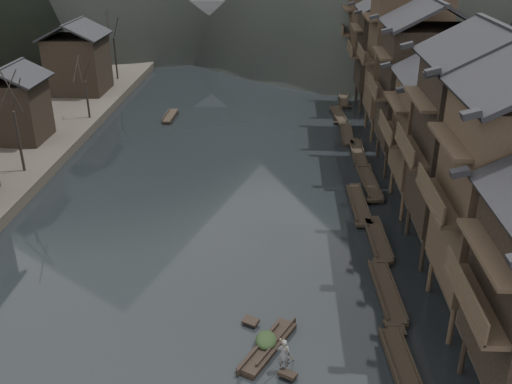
{
  "coord_description": "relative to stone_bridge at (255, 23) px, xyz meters",
  "views": [
    {
      "loc": [
        5.22,
        -27.81,
        20.05
      ],
      "look_at": [
        3.33,
        9.63,
        2.5
      ],
      "focal_mm": 40.0,
      "sensor_mm": 36.0,
      "label": 1
    }
  ],
  "objects": [
    {
      "name": "water",
      "position": [
        0.0,
        -72.0,
        -5.11
      ],
      "size": [
        300.0,
        300.0,
        0.0
      ],
      "primitive_type": "plane",
      "color": "black",
      "rests_on": "ground"
    },
    {
      "name": "stilt_houses",
      "position": [
        17.28,
        -52.3,
        3.95
      ],
      "size": [
        9.0,
        67.6,
        17.07
      ],
      "color": "black",
      "rests_on": "ground"
    },
    {
      "name": "bare_trees",
      "position": [
        -17.0,
        -49.71,
        1.33
      ],
      "size": [
        3.91,
        61.47,
        7.81
      ],
      "color": "black",
      "rests_on": "left_bank"
    },
    {
      "name": "moored_sampans",
      "position": [
        11.93,
        -53.92,
        -4.91
      ],
      "size": [
        2.99,
        54.28,
        0.47
      ],
      "color": "black",
      "rests_on": "water"
    },
    {
      "name": "midriver_boats",
      "position": [
        -1.28,
        -15.81,
        -4.91
      ],
      "size": [
        16.45,
        46.23,
        0.45
      ],
      "color": "black",
      "rests_on": "water"
    },
    {
      "name": "stone_bridge",
      "position": [
        0.0,
        0.0,
        0.0
      ],
      "size": [
        40.0,
        6.0,
        9.0
      ],
      "color": "#4C4C4F",
      "rests_on": "ground"
    },
    {
      "name": "hero_sampan",
      "position": [
        4.66,
        -76.37,
        -4.91
      ],
      "size": [
        3.09,
        4.93,
        0.44
      ],
      "color": "black",
      "rests_on": "water"
    },
    {
      "name": "cargo_heap",
      "position": [
        4.55,
        -76.17,
        -4.34
      ],
      "size": [
        1.12,
        1.47,
        0.67
      ],
      "primitive_type": "ellipsoid",
      "color": "black",
      "rests_on": "hero_sampan"
    },
    {
      "name": "boatman",
      "position": [
        5.47,
        -77.96,
        -3.79
      ],
      "size": [
        0.65,
        0.43,
        1.77
      ],
      "primitive_type": "imported",
      "rotation": [
        0.0,
        0.0,
        3.13
      ],
      "color": "#59585B",
      "rests_on": "hero_sampan"
    },
    {
      "name": "bamboo_pole",
      "position": [
        5.67,
        -77.96,
        -1.33
      ],
      "size": [
        0.84,
        2.09,
        3.14
      ],
      "primitive_type": "cylinder",
      "rotation": [
        0.61,
        0.0,
        -0.36
      ],
      "color": "#8C7A51",
      "rests_on": "boatman"
    }
  ]
}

